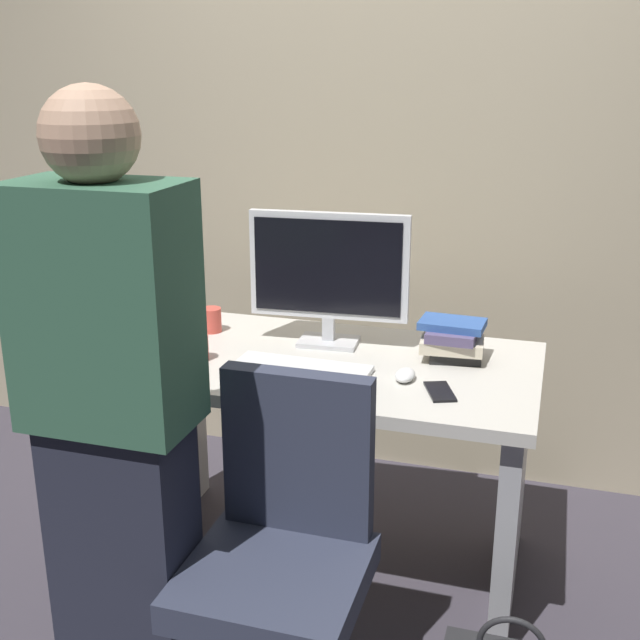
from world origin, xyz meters
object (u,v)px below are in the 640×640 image
object	(u,v)px
office_chair	(282,578)
monitor	(329,272)
mouse	(405,375)
cup_by_monitor	(211,320)
desk	(324,426)
book_stack	(453,340)
keyboard	(303,368)
cup_near_keyboard	(198,348)
cell_phone	(440,392)
person_at_desk	(115,425)

from	to	relation	value
office_chair	monitor	bearing A→B (deg)	98.57
mouse	cup_by_monitor	world-z (taller)	cup_by_monitor
desk	cup_by_monitor	size ratio (longest dim) A/B	15.79
book_stack	office_chair	bearing A→B (deg)	-109.91
keyboard	cup_near_keyboard	size ratio (longest dim) A/B	5.00
book_stack	cell_phone	xyz separation A→B (m)	(0.01, -0.29, -0.06)
keyboard	cell_phone	distance (m)	0.44
cup_by_monitor	desk	bearing A→B (deg)	-18.08
person_at_desk	book_stack	xyz separation A→B (m)	(0.69, 0.91, -0.01)
book_stack	keyboard	bearing A→B (deg)	-151.75
person_at_desk	cup_near_keyboard	bearing A→B (deg)	98.21
mouse	cup_near_keyboard	bearing A→B (deg)	-177.86
desk	office_chair	bearing A→B (deg)	-82.04
person_at_desk	monitor	bearing A→B (deg)	74.35
cell_phone	desk	bearing A→B (deg)	135.96
mouse	cup_by_monitor	xyz separation A→B (m)	(-0.76, 0.25, 0.03)
person_at_desk	monitor	size ratio (longest dim) A/B	3.03
desk	book_stack	xyz separation A→B (m)	(0.40, 0.12, 0.31)
cell_phone	cup_by_monitor	bearing A→B (deg)	138.41
cup_by_monitor	keyboard	bearing A→B (deg)	-31.83
cup_by_monitor	cup_near_keyboard	bearing A→B (deg)	-74.13
desk	book_stack	distance (m)	0.52
book_stack	cup_near_keyboard	bearing A→B (deg)	-162.79
desk	person_at_desk	world-z (taller)	person_at_desk
keyboard	cell_phone	xyz separation A→B (m)	(0.44, -0.05, -0.01)
monitor	cell_phone	size ratio (longest dim) A/B	3.76
office_chair	mouse	bearing A→B (deg)	72.83
cup_by_monitor	book_stack	distance (m)	0.87
office_chair	cell_phone	world-z (taller)	office_chair
monitor	cup_near_keyboard	xyz separation A→B (m)	(-0.36, -0.27, -0.21)
desk	mouse	xyz separation A→B (m)	(0.29, -0.10, 0.26)
office_chair	monitor	xyz separation A→B (m)	(-0.13, 0.85, 0.59)
desk	cup_near_keyboard	world-z (taller)	cup_near_keyboard
keyboard	book_stack	xyz separation A→B (m)	(0.43, 0.23, 0.06)
monitor	cell_phone	world-z (taller)	monitor
desk	mouse	bearing A→B (deg)	-19.46
person_at_desk	cup_near_keyboard	distance (m)	0.68
cup_near_keyboard	cell_phone	xyz separation A→B (m)	(0.79, -0.04, -0.04)
cup_by_monitor	book_stack	bearing A→B (deg)	-2.35
desk	person_at_desk	size ratio (longest dim) A/B	0.84
person_at_desk	cell_phone	size ratio (longest dim) A/B	11.38
cup_by_monitor	book_stack	xyz separation A→B (m)	(0.87, -0.04, 0.03)
desk	keyboard	xyz separation A→B (m)	(-0.04, -0.12, 0.25)
cell_phone	person_at_desk	bearing A→B (deg)	-159.36
cup_near_keyboard	cell_phone	distance (m)	0.80
monitor	keyboard	world-z (taller)	monitor
office_chair	cup_by_monitor	xyz separation A→B (m)	(-0.57, 0.86, 0.37)
desk	cup_near_keyboard	bearing A→B (deg)	-162.04
desk	cell_phone	world-z (taller)	cell_phone
mouse	keyboard	bearing A→B (deg)	-177.43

